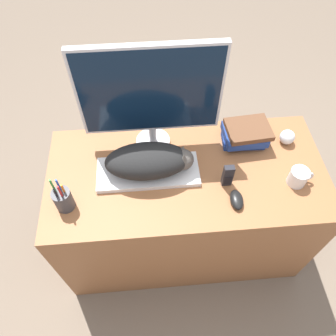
# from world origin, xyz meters

# --- Properties ---
(ground_plane) EXTENTS (12.00, 12.00, 0.00)m
(ground_plane) POSITION_xyz_m (0.00, 0.00, 0.00)
(ground_plane) COLOR #6B5B4C
(desk) EXTENTS (1.33, 0.63, 0.75)m
(desk) POSITION_xyz_m (0.00, 0.31, 0.37)
(desk) COLOR brown
(desk) RESTS_ON ground_plane
(keyboard) EXTENTS (0.47, 0.19, 0.02)m
(keyboard) POSITION_xyz_m (-0.18, 0.32, 0.76)
(keyboard) COLOR silver
(keyboard) RESTS_ON desk
(cat) EXTENTS (0.40, 0.19, 0.15)m
(cat) POSITION_xyz_m (-0.17, 0.32, 0.84)
(cat) COLOR black
(cat) RESTS_ON keyboard
(monitor) EXTENTS (0.62, 0.17, 0.56)m
(monitor) POSITION_xyz_m (-0.15, 0.51, 1.07)
(monitor) COLOR #B7B7BC
(monitor) RESTS_ON desk
(computer_mouse) EXTENTS (0.06, 0.10, 0.04)m
(computer_mouse) POSITION_xyz_m (0.20, 0.14, 0.76)
(computer_mouse) COLOR black
(computer_mouse) RESTS_ON desk
(coffee_mug) EXTENTS (0.11, 0.08, 0.08)m
(coffee_mug) POSITION_xyz_m (0.49, 0.22, 0.79)
(coffee_mug) COLOR silver
(coffee_mug) RESTS_ON desk
(pen_cup) EXTENTS (0.08, 0.08, 0.20)m
(pen_cup) POSITION_xyz_m (-0.55, 0.18, 0.80)
(pen_cup) COLOR #38383D
(pen_cup) RESTS_ON desk
(baseball) EXTENTS (0.07, 0.07, 0.07)m
(baseball) POSITION_xyz_m (0.52, 0.46, 0.78)
(baseball) COLOR silver
(baseball) RESTS_ON desk
(phone) EXTENTS (0.05, 0.03, 0.12)m
(phone) POSITION_xyz_m (0.17, 0.24, 0.81)
(phone) COLOR black
(phone) RESTS_ON desk
(book_stack) EXTENTS (0.23, 0.18, 0.10)m
(book_stack) POSITION_xyz_m (0.30, 0.48, 0.80)
(book_stack) COLOR navy
(book_stack) RESTS_ON desk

